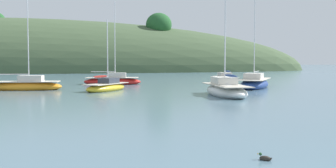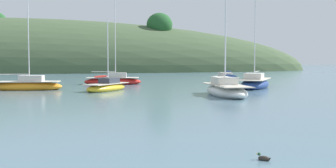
{
  "view_description": "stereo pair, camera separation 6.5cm",
  "coord_description": "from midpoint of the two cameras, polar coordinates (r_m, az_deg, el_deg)",
  "views": [
    {
      "loc": [
        -4.79,
        -6.0,
        2.8
      ],
      "look_at": [
        0.0,
        20.0,
        1.2
      ],
      "focal_mm": 43.06,
      "sensor_mm": 36.0,
      "label": 1
    },
    {
      "loc": [
        -4.73,
        -6.01,
        2.8
      ],
      "look_at": [
        0.0,
        20.0,
        1.2
      ],
      "focal_mm": 43.06,
      "sensor_mm": 36.0,
      "label": 2
    }
  ],
  "objects": [
    {
      "name": "sailboat_yellow_far",
      "position": [
        36.71,
        -8.63,
        -0.4
      ],
      "size": [
        4.7,
        5.58,
        6.61
      ],
      "color": "gold",
      "rests_on": "ground"
    },
    {
      "name": "sailboat_white_near",
      "position": [
        39.52,
        -19.38,
        -0.21
      ],
      "size": [
        6.78,
        2.73,
        8.52
      ],
      "color": "orange",
      "rests_on": "ground"
    },
    {
      "name": "sailboat_grey_yawl",
      "position": [
        49.08,
        8.25,
        0.6
      ],
      "size": [
        2.5,
        6.24,
        7.49
      ],
      "color": "#232328",
      "rests_on": "ground"
    },
    {
      "name": "sailboat_orange_cutter",
      "position": [
        31.7,
        8.27,
        -0.86
      ],
      "size": [
        2.63,
        7.23,
        8.91
      ],
      "color": "white",
      "rests_on": "ground"
    },
    {
      "name": "duck_trailing",
      "position": [
        11.72,
        13.56,
        -10.19
      ],
      "size": [
        0.37,
        0.37,
        0.24
      ],
      "color": "#2D2823",
      "rests_on": "ground"
    },
    {
      "name": "sailboat_red_portside",
      "position": [
        46.3,
        -7.72,
        0.46
      ],
      "size": [
        6.66,
        2.91,
        9.63
      ],
      "color": "red",
      "rests_on": "ground"
    },
    {
      "name": "far_shoreline_hill",
      "position": [
        102.27,
        -21.72,
        1.68
      ],
      "size": [
        150.0,
        36.0,
        28.71
      ],
      "color": "#425638",
      "rests_on": "ground"
    },
    {
      "name": "sailboat_blue_center",
      "position": [
        40.95,
        12.23,
        0.08
      ],
      "size": [
        6.03,
        7.68,
        9.71
      ],
      "color": "navy",
      "rests_on": "ground"
    }
  ]
}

